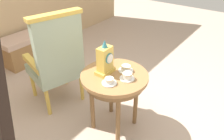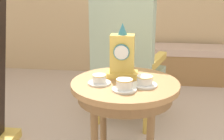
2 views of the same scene
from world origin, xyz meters
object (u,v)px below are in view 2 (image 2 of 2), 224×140
at_px(side_table, 125,95).
at_px(teacup_right, 124,85).
at_px(teacup_left, 99,80).
at_px(armchair, 126,58).
at_px(mantel_clock, 122,56).
at_px(window_bench, 180,64).
at_px(teacup_center, 145,81).

bearing_deg(side_table, teacup_right, -86.83).
distance_m(teacup_left, armchair, 0.81).
height_order(teacup_right, armchair, armchair).
xyz_separation_m(mantel_clock, armchair, (-0.03, 0.67, -0.19)).
height_order(armchair, window_bench, armchair).
relative_size(teacup_center, armchair, 0.13).
bearing_deg(mantel_clock, teacup_left, -130.85).
xyz_separation_m(teacup_left, armchair, (0.09, 0.80, -0.08)).
bearing_deg(teacup_center, teacup_left, 179.89).
bearing_deg(mantel_clock, teacup_right, -81.25).
xyz_separation_m(side_table, teacup_right, (0.01, -0.14, 0.11)).
height_order(side_table, mantel_clock, mantel_clock).
xyz_separation_m(side_table, window_bench, (0.51, 1.98, -0.34)).
height_order(side_table, teacup_left, teacup_left).
bearing_deg(side_table, armchair, 94.22).
relative_size(teacup_left, teacup_center, 0.94).
bearing_deg(armchair, teacup_right, -85.94).
bearing_deg(teacup_right, teacup_center, 38.36).
height_order(teacup_left, window_bench, teacup_left).
relative_size(teacup_center, mantel_clock, 0.42).
bearing_deg(teacup_left, window_bench, 72.08).
xyz_separation_m(teacup_center, window_bench, (0.39, 2.03, -0.45)).
height_order(teacup_left, armchair, armchair).
bearing_deg(teacup_left, mantel_clock, 49.15).
relative_size(teacup_right, window_bench, 0.12).
relative_size(armchair, window_bench, 1.00).
height_order(teacup_left, mantel_clock, mantel_clock).
height_order(teacup_right, teacup_center, teacup_right).
bearing_deg(teacup_center, armchair, 102.06).
bearing_deg(armchair, side_table, -85.78).
xyz_separation_m(teacup_center, mantel_clock, (-0.14, 0.14, 0.11)).
height_order(teacup_center, armchair, armchair).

